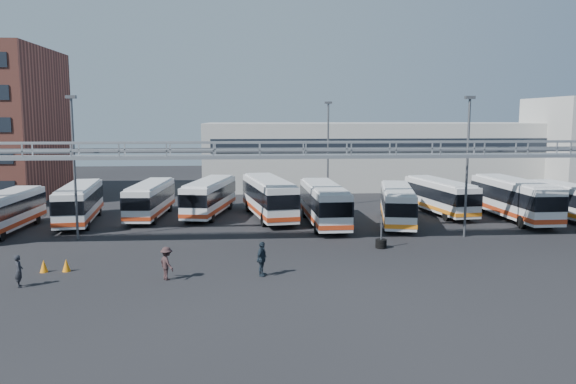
{
  "coord_description": "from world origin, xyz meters",
  "views": [
    {
      "loc": [
        -3.75,
        -32.34,
        8.7
      ],
      "look_at": [
        -1.04,
        6.0,
        3.57
      ],
      "focal_mm": 35.0,
      "sensor_mm": 36.0,
      "label": 1
    }
  ],
  "objects": [
    {
      "name": "bus_8",
      "position": [
        18.73,
        13.31,
        1.92
      ],
      "size": [
        2.95,
        11.5,
        3.47
      ],
      "rotation": [
        0.0,
        0.0,
        0.03
      ],
      "color": "silver",
      "rests_on": "ground"
    },
    {
      "name": "bus_7",
      "position": [
        13.45,
        16.64,
        1.71
      ],
      "size": [
        3.78,
        10.44,
        3.1
      ],
      "rotation": [
        0.0,
        0.0,
        0.14
      ],
      "color": "silver",
      "rests_on": "ground"
    },
    {
      "name": "bus_5",
      "position": [
        2.32,
        12.24,
        1.85
      ],
      "size": [
        2.88,
        11.07,
        3.34
      ],
      "rotation": [
        0.0,
        0.0,
        0.03
      ],
      "color": "silver",
      "rests_on": "ground"
    },
    {
      "name": "ground",
      "position": [
        0.0,
        0.0,
        0.0
      ],
      "size": [
        140.0,
        140.0,
        0.0
      ],
      "primitive_type": "plane",
      "color": "black",
      "rests_on": "ground"
    },
    {
      "name": "bus_0",
      "position": [
        -22.16,
        10.99,
        1.69
      ],
      "size": [
        2.52,
        10.09,
        3.05
      ],
      "rotation": [
        0.0,
        0.0,
        -0.02
      ],
      "color": "silver",
      "rests_on": "ground"
    },
    {
      "name": "bus_2",
      "position": [
        -12.3,
        16.62,
        1.69
      ],
      "size": [
        2.95,
        10.2,
        3.06
      ],
      "rotation": [
        0.0,
        0.0,
        -0.06
      ],
      "color": "silver",
      "rests_on": "ground"
    },
    {
      "name": "tire_stack",
      "position": [
        5.07,
        3.91,
        0.36
      ],
      "size": [
        0.75,
        0.75,
        2.15
      ],
      "color": "black",
      "rests_on": "ground"
    },
    {
      "name": "bus_1",
      "position": [
        -17.74,
        14.61,
        1.76
      ],
      "size": [
        3.65,
        10.68,
        3.18
      ],
      "rotation": [
        0.0,
        0.0,
        0.12
      ],
      "color": "silver",
      "rests_on": "ground"
    },
    {
      "name": "gantry",
      "position": [
        0.0,
        5.87,
        5.51
      ],
      "size": [
        51.4,
        5.15,
        7.1
      ],
      "color": "#92959A",
      "rests_on": "ground"
    },
    {
      "name": "pedestrian_c",
      "position": [
        -8.19,
        -2.57,
        0.9
      ],
      "size": [
        1.22,
        1.34,
        1.8
      ],
      "primitive_type": "imported",
      "rotation": [
        0.0,
        0.0,
        2.19
      ],
      "color": "#322123",
      "rests_on": "ground"
    },
    {
      "name": "pedestrian_d",
      "position": [
        -3.07,
        -2.21,
        0.96
      ],
      "size": [
        0.9,
        1.22,
        1.93
      ],
      "primitive_type": "imported",
      "rotation": [
        0.0,
        0.0,
        1.14
      ],
      "color": "#1C2833",
      "rests_on": "ground"
    },
    {
      "name": "bus_4",
      "position": [
        -2.05,
        15.64,
        1.92
      ],
      "size": [
        4.55,
        11.73,
        3.48
      ],
      "rotation": [
        0.0,
        0.0,
        0.17
      ],
      "color": "silver",
      "rests_on": "ground"
    },
    {
      "name": "light_pole_back",
      "position": [
        4.0,
        22.0,
        5.73
      ],
      "size": [
        0.7,
        0.35,
        10.21
      ],
      "color": "#4C4F54",
      "rests_on": "ground"
    },
    {
      "name": "bus_3",
      "position": [
        -7.24,
        17.44,
        1.76
      ],
      "size": [
        4.4,
        10.75,
        3.18
      ],
      "rotation": [
        0.0,
        0.0,
        -0.19
      ],
      "color": "silver",
      "rests_on": "ground"
    },
    {
      "name": "cone_right",
      "position": [
        -14.14,
        -0.5,
        0.36
      ],
      "size": [
        0.49,
        0.49,
        0.73
      ],
      "primitive_type": "cone",
      "rotation": [
        0.0,
        0.0,
        0.09
      ],
      "color": "orange",
      "rests_on": "ground"
    },
    {
      "name": "pedestrian_a",
      "position": [
        -15.62,
        -3.35,
        0.85
      ],
      "size": [
        0.6,
        0.72,
        1.69
      ],
      "primitive_type": "imported",
      "rotation": [
        0.0,
        0.0,
        1.94
      ],
      "color": "black",
      "rests_on": "ground"
    },
    {
      "name": "bus_9",
      "position": [
        23.33,
        12.36,
        1.71
      ],
      "size": [
        3.68,
        10.38,
        3.08
      ],
      "rotation": [
        0.0,
        0.0,
        0.13
      ],
      "color": "silver",
      "rests_on": "ground"
    },
    {
      "name": "light_pole_mid",
      "position": [
        12.0,
        7.0,
        5.73
      ],
      "size": [
        0.7,
        0.35,
        10.21
      ],
      "color": "#4C4F54",
      "rests_on": "ground"
    },
    {
      "name": "bus_6",
      "position": [
        8.32,
        12.09,
        1.72
      ],
      "size": [
        4.4,
        10.51,
        3.11
      ],
      "rotation": [
        0.0,
        0.0,
        -0.2
      ],
      "color": "silver",
      "rests_on": "ground"
    },
    {
      "name": "warehouse",
      "position": [
        12.0,
        38.0,
        4.0
      ],
      "size": [
        42.0,
        14.0,
        8.0
      ],
      "primitive_type": "cube",
      "color": "#9E9E99",
      "rests_on": "ground"
    },
    {
      "name": "cone_left",
      "position": [
        -15.36,
        -0.58,
        0.36
      ],
      "size": [
        0.58,
        0.58,
        0.71
      ],
      "primitive_type": "cone",
      "rotation": [
        0.0,
        0.0,
        -0.37
      ],
      "color": "orange",
      "rests_on": "ground"
    },
    {
      "name": "light_pole_left",
      "position": [
        -16.0,
        8.0,
        5.73
      ],
      "size": [
        0.7,
        0.35,
        10.21
      ],
      "color": "#4C4F54",
      "rests_on": "ground"
    }
  ]
}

